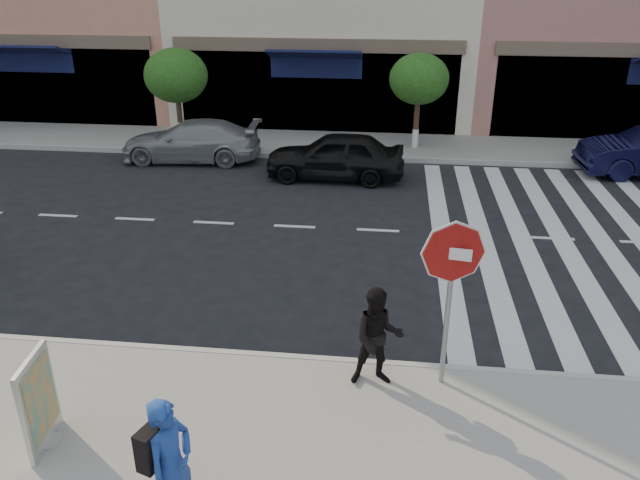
{
  "coord_description": "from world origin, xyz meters",
  "views": [
    {
      "loc": [
        2.2,
        -9.6,
        5.9
      ],
      "look_at": [
        1.05,
        0.24,
        1.4
      ],
      "focal_mm": 35.0,
      "sensor_mm": 36.0,
      "label": 1
    }
  ],
  "objects": [
    {
      "name": "car_far_left",
      "position": [
        -4.06,
        8.95,
        0.63
      ],
      "size": [
        4.43,
        1.99,
        1.26
      ],
      "primitive_type": "imported",
      "rotation": [
        0.0,
        0.0,
        -1.52
      ],
      "color": "gray",
      "rests_on": "ground"
    },
    {
      "name": "photographer",
      "position": [
        0.05,
        -4.79,
        0.98
      ],
      "size": [
        0.58,
        0.71,
        1.67
      ],
      "primitive_type": "imported",
      "rotation": [
        0.0,
        0.0,
        1.23
      ],
      "color": "#204195",
      "rests_on": "sidewalk_near"
    },
    {
      "name": "car_far_mid",
      "position": [
        0.62,
        7.7,
        0.68
      ],
      "size": [
        4.01,
        1.67,
        1.36
      ],
      "primitive_type": "imported",
      "rotation": [
        0.0,
        0.0,
        -1.59
      ],
      "color": "black",
      "rests_on": "ground"
    },
    {
      "name": "poster_board",
      "position": [
        -2.03,
        -3.78,
        0.79
      ],
      "size": [
        0.33,
        0.86,
        1.32
      ],
      "rotation": [
        0.0,
        0.0,
        0.1
      ],
      "color": "beige",
      "rests_on": "sidewalk_near"
    },
    {
      "name": "street_tree_wb",
      "position": [
        -5.0,
        10.8,
        2.31
      ],
      "size": [
        2.1,
        2.1,
        3.06
      ],
      "color": "#473323",
      "rests_on": "sidewalk_far"
    },
    {
      "name": "sidewalk_far",
      "position": [
        0.0,
        11.0,
        0.07
      ],
      "size": [
        60.0,
        3.0,
        0.15
      ],
      "primitive_type": "cube",
      "color": "gray",
      "rests_on": "ground"
    },
    {
      "name": "ground",
      "position": [
        0.0,
        0.0,
        0.0
      ],
      "size": [
        120.0,
        120.0,
        0.0
      ],
      "primitive_type": "plane",
      "color": "black",
      "rests_on": "ground"
    },
    {
      "name": "walker",
      "position": [
        2.15,
        -2.0,
        0.93
      ],
      "size": [
        0.83,
        0.69,
        1.55
      ],
      "primitive_type": "imported",
      "rotation": [
        0.0,
        0.0,
        0.15
      ],
      "color": "black",
      "rests_on": "sidewalk_near"
    },
    {
      "name": "street_tree_c",
      "position": [
        3.0,
        10.8,
        2.36
      ],
      "size": [
        1.9,
        1.9,
        3.04
      ],
      "color": "#473323",
      "rests_on": "sidewalk_far"
    },
    {
      "name": "sidewalk_near",
      "position": [
        0.0,
        -3.75,
        0.07
      ],
      "size": [
        60.0,
        4.5,
        0.15
      ],
      "primitive_type": "cube",
      "color": "gray",
      "rests_on": "ground"
    },
    {
      "name": "stop_sign",
      "position": [
        3.11,
        -1.9,
        2.03
      ],
      "size": [
        0.91,
        0.19,
        2.59
      ],
      "rotation": [
        0.0,
        0.0,
        -0.17
      ],
      "color": "gray",
      "rests_on": "sidewalk_near"
    }
  ]
}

